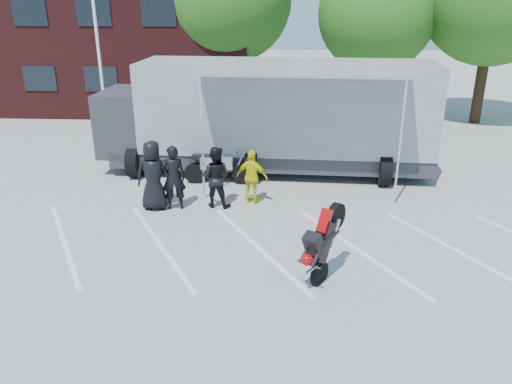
# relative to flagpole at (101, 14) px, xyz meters

# --- Properties ---
(ground) EXTENTS (100.00, 100.00, 0.00)m
(ground) POSITION_rel_flagpole_xyz_m (6.24, -10.00, -5.05)
(ground) COLOR #A7A7A2
(ground) RESTS_ON ground
(parking_bay_lines) EXTENTS (18.09, 13.33, 0.01)m
(parking_bay_lines) POSITION_rel_flagpole_xyz_m (6.24, -9.00, -5.05)
(parking_bay_lines) COLOR white
(parking_bay_lines) RESTS_ON ground
(office_building) EXTENTS (18.00, 8.00, 7.00)m
(office_building) POSITION_rel_flagpole_xyz_m (-3.76, 8.00, -1.55)
(office_building) COLOR #411415
(office_building) RESTS_ON ground
(flagpole) EXTENTS (1.61, 0.12, 8.00)m
(flagpole) POSITION_rel_flagpole_xyz_m (0.00, 0.00, 0.00)
(flagpole) COLOR white
(flagpole) RESTS_ON ground
(tree_mid) EXTENTS (5.44, 5.44, 7.68)m
(tree_mid) POSITION_rel_flagpole_xyz_m (11.24, 5.00, -0.11)
(tree_mid) COLOR #382314
(tree_mid) RESTS_ON ground
(transporter_truck) EXTENTS (11.91, 6.13, 3.71)m
(transporter_truck) POSITION_rel_flagpole_xyz_m (6.59, -3.23, -5.05)
(transporter_truck) COLOR #96999F
(transporter_truck) RESTS_ON ground
(parked_motorcycle) EXTENTS (2.27, 0.76, 1.19)m
(parked_motorcycle) POSITION_rel_flagpole_xyz_m (4.96, -4.64, -5.05)
(parked_motorcycle) COLOR #B4B4B9
(parked_motorcycle) RESTS_ON ground
(stunt_bike_rider) EXTENTS (1.46, 1.68, 1.81)m
(stunt_bike_rider) POSITION_rel_flagpole_xyz_m (8.13, -10.08, -5.05)
(stunt_bike_rider) COLOR black
(stunt_bike_rider) RESTS_ON ground
(spectator_leather_a) EXTENTS (1.01, 0.69, 1.99)m
(spectator_leather_a) POSITION_rel_flagpole_xyz_m (3.40, -6.78, -4.06)
(spectator_leather_a) COLOR black
(spectator_leather_a) RESTS_ON ground
(spectator_leather_b) EXTENTS (0.76, 0.58, 1.87)m
(spectator_leather_b) POSITION_rel_flagpole_xyz_m (3.96, -6.75, -4.12)
(spectator_leather_b) COLOR black
(spectator_leather_b) RESTS_ON ground
(spectator_leather_c) EXTENTS (0.96, 0.80, 1.78)m
(spectator_leather_c) POSITION_rel_flagpole_xyz_m (5.12, -6.51, -4.16)
(spectator_leather_c) COLOR black
(spectator_leather_c) RESTS_ON ground
(spectator_hivis) EXTENTS (1.01, 0.64, 1.61)m
(spectator_hivis) POSITION_rel_flagpole_xyz_m (6.14, -6.23, -4.25)
(spectator_hivis) COLOR yellow
(spectator_hivis) RESTS_ON ground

